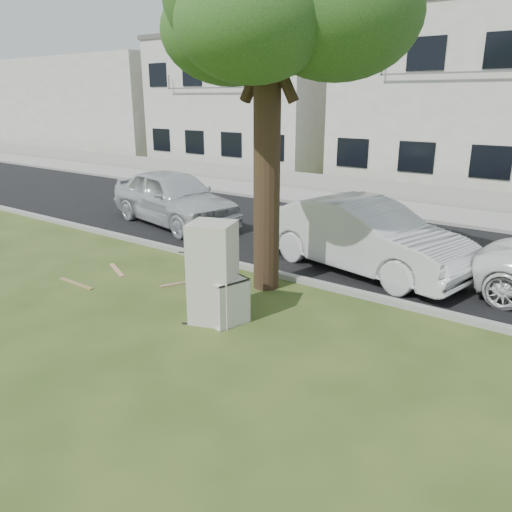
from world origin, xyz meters
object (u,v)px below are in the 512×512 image
Objects in this scene: cabinet at (218,296)px; car_center at (364,236)px; car_left at (174,197)px; fridge at (213,273)px.

car_center reaches higher than cabinet.
cabinet is at bearing 177.87° from car_center.
car_center is 1.00× the size of car_left.
fridge reaches higher than car_center.
cabinet is 0.21× the size of car_left.
fridge is 7.45m from car_left.
car_center is at bearing -83.23° from car_left.
car_left is at bearing 120.38° from fridge.
cabinet is 0.21× the size of car_center.
car_center is (0.98, 4.12, -0.08)m from fridge.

